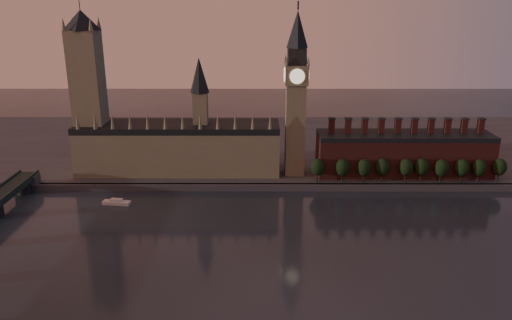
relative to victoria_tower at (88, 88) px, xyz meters
The scene contains 17 objects.
ground 176.40m from the victoria_tower, 43.78° to the right, with size 900.00×900.00×0.00m, color black.
north_bank 147.08m from the victoria_tower, 27.72° to the left, with size 900.00×182.00×4.00m.
palace_of_westminster 67.03m from the victoria_tower, ahead, with size 130.00×30.30×74.00m.
victoria_tower is the anchor object (origin of this frame).
big_ben 130.12m from the victoria_tower, ahead, with size 15.00×15.00×107.00m.
chimney_block 204.27m from the victoria_tower, ahead, with size 110.00×25.00×37.00m.
embankment_tree_0 151.77m from the victoria_tower, ahead, with size 8.60×8.60×14.88m.
embankment_tree_1 166.20m from the victoria_tower, ahead, with size 8.60×8.60×14.88m.
embankment_tree_2 178.88m from the victoria_tower, ahead, with size 8.60×8.60×14.88m.
embankment_tree_3 190.00m from the victoria_tower, ahead, with size 8.60×8.60×14.88m.
embankment_tree_4 203.84m from the victoria_tower, ahead, with size 8.60×8.60×14.88m.
embankment_tree_5 213.32m from the victoria_tower, ahead, with size 8.60×8.60×14.88m.
embankment_tree_6 224.82m from the victoria_tower, ahead, with size 8.60×8.60×14.88m.
embankment_tree_7 237.19m from the victoria_tower, ahead, with size 8.60×8.60×14.88m.
embankment_tree_8 247.57m from the victoria_tower, ahead, with size 8.60×8.60×14.88m.
embankment_tree_9 260.22m from the victoria_tower, ahead, with size 8.60×8.60×14.88m.
river_boat 78.59m from the victoria_tower, 61.49° to the right, with size 16.40×6.87×3.18m.
Camera 1 is at (-14.08, -195.58, 112.72)m, focal length 35.00 mm.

